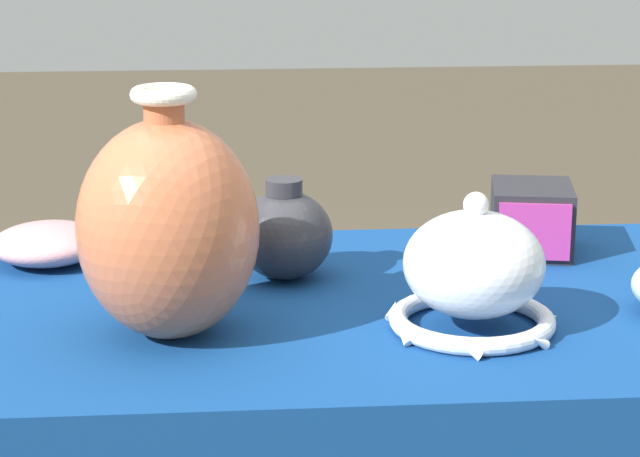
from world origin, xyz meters
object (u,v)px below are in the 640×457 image
jar_round_charcoal (284,234)px  bowl_shallow_rose (48,243)px  vase_tall_bulbous (168,227)px  vase_dome_bell (474,275)px  mosaic_tile_box (531,219)px

jar_round_charcoal → bowl_shallow_rose: bearing=163.0°
vase_tall_bulbous → vase_dome_bell: bearing=-1.4°
bowl_shallow_rose → jar_round_charcoal: bearing=-17.0°
vase_dome_bell → bowl_shallow_rose: (-0.54, 0.31, -0.04)m
vase_tall_bulbous → mosaic_tile_box: 0.59m
bowl_shallow_rose → jar_round_charcoal: jar_round_charcoal is taller
vase_tall_bulbous → mosaic_tile_box: bearing=30.6°
jar_round_charcoal → mosaic_tile_box: bearing=14.5°
bowl_shallow_rose → jar_round_charcoal: size_ratio=1.16×
bowl_shallow_rose → mosaic_tile_box: bearing=-0.6°
bowl_shallow_rose → vase_dome_bell: bearing=-30.3°
vase_dome_bell → bowl_shallow_rose: bearing=149.7°
vase_tall_bulbous → vase_dome_bell: 0.36m
vase_dome_bell → mosaic_tile_box: 0.34m
mosaic_tile_box → bowl_shallow_rose: bearing=-170.2°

